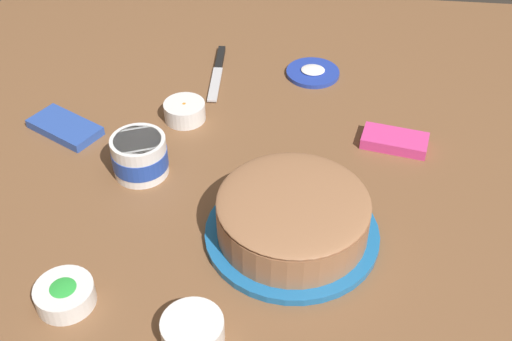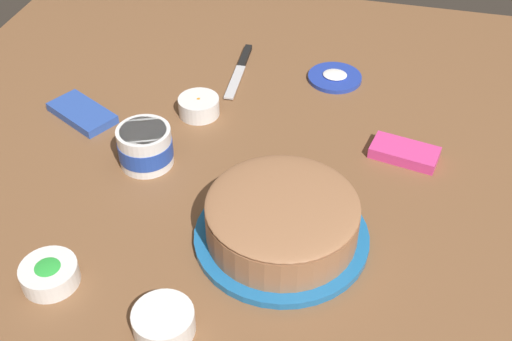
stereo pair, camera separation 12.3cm
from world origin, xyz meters
name	(u,v)px [view 1 (the left image)]	position (x,y,z in m)	size (l,w,h in m)	color
ground_plane	(239,160)	(0.00, 0.00, 0.00)	(1.54, 1.54, 0.00)	brown
frosted_cake	(293,218)	(-0.12, 0.20, 0.05)	(0.31, 0.31, 0.10)	#1E6BB2
frosting_tub	(140,155)	(0.19, 0.06, 0.04)	(0.11, 0.11, 0.08)	white
frosting_tub_lid	(313,72)	(-0.13, -0.34, 0.01)	(0.13, 0.13, 0.02)	#233DAD
spreading_knife	(218,68)	(0.09, -0.33, 0.01)	(0.03, 0.24, 0.01)	silver
sprinkle_bowl_rainbow	(193,329)	(0.01, 0.43, 0.02)	(0.10, 0.10, 0.04)	white
sprinkle_bowl_orange	(185,110)	(0.14, -0.13, 0.02)	(0.09, 0.09, 0.04)	white
sprinkle_bowl_green	(65,294)	(0.23, 0.39, 0.02)	(0.10, 0.10, 0.04)	white
candy_box_lower	(395,141)	(-0.31, -0.08, 0.01)	(0.13, 0.07, 0.02)	#E53D8E
candy_box_upper	(65,127)	(0.38, -0.05, 0.01)	(0.16, 0.08, 0.02)	#2D51B2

